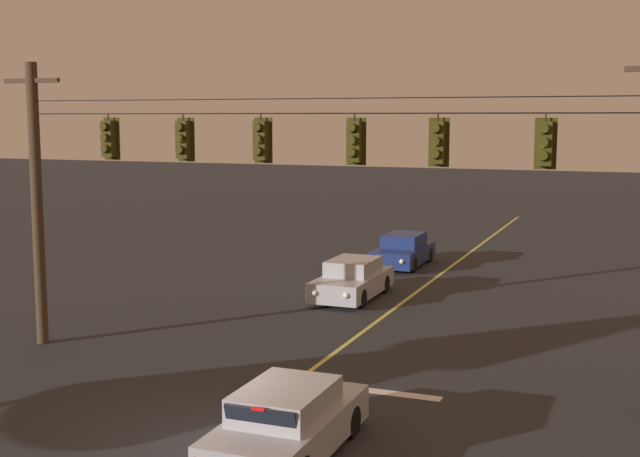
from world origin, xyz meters
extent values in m
plane|color=#28282B|center=(0.00, 0.00, 0.00)|extent=(180.00, 180.00, 0.00)
cube|color=#D1C64C|center=(0.00, 10.95, 0.00)|extent=(0.14, 60.00, 0.01)
cube|color=silver|center=(1.90, 4.35, 0.00)|extent=(3.40, 0.36, 0.01)
cylinder|color=#423021|center=(-8.08, 4.95, 3.93)|extent=(0.32, 0.32, 7.86)
cube|color=#423021|center=(-8.08, 4.95, 7.36)|extent=(1.80, 0.12, 0.12)
cylinder|color=slate|center=(-8.08, 4.95, 7.01)|extent=(0.12, 0.12, 0.18)
cylinder|color=black|center=(0.00, 4.95, 6.46)|extent=(16.15, 0.03, 0.03)
cylinder|color=black|center=(0.00, 4.95, 6.81)|extent=(16.15, 0.02, 0.02)
cylinder|color=black|center=(-5.63, 4.95, 6.37)|extent=(0.04, 0.04, 0.18)
cube|color=#332D0A|center=(-5.63, 4.95, 5.80)|extent=(0.32, 0.26, 0.96)
cube|color=#332D0A|center=(-5.63, 5.10, 5.80)|extent=(0.48, 0.03, 1.12)
sphere|color=#380A0A|center=(-5.63, 4.79, 6.09)|extent=(0.17, 0.17, 0.17)
cylinder|color=#332D0A|center=(-5.63, 4.75, 6.13)|extent=(0.20, 0.10, 0.20)
sphere|color=orange|center=(-5.63, 4.79, 5.80)|extent=(0.17, 0.17, 0.17)
cylinder|color=#332D0A|center=(-5.63, 4.75, 5.85)|extent=(0.20, 0.10, 0.20)
sphere|color=black|center=(-5.63, 4.79, 5.52)|extent=(0.17, 0.17, 0.17)
cylinder|color=#332D0A|center=(-5.63, 4.75, 5.56)|extent=(0.20, 0.10, 0.20)
cylinder|color=black|center=(-3.36, 4.95, 6.37)|extent=(0.04, 0.04, 0.18)
cube|color=#332D0A|center=(-3.36, 4.95, 5.80)|extent=(0.32, 0.26, 0.96)
cube|color=#332D0A|center=(-3.36, 5.10, 5.80)|extent=(0.48, 0.03, 1.12)
sphere|color=#380A0A|center=(-3.36, 4.79, 6.09)|extent=(0.17, 0.17, 0.17)
cylinder|color=#332D0A|center=(-3.36, 4.75, 6.13)|extent=(0.20, 0.10, 0.20)
sphere|color=orange|center=(-3.36, 4.79, 5.80)|extent=(0.17, 0.17, 0.17)
cylinder|color=#332D0A|center=(-3.36, 4.75, 5.85)|extent=(0.20, 0.10, 0.20)
sphere|color=black|center=(-3.36, 4.79, 5.52)|extent=(0.17, 0.17, 0.17)
cylinder|color=#332D0A|center=(-3.36, 4.75, 5.56)|extent=(0.20, 0.10, 0.20)
cylinder|color=black|center=(-1.17, 4.95, 6.37)|extent=(0.04, 0.04, 0.18)
cube|color=#332D0A|center=(-1.17, 4.95, 5.80)|extent=(0.32, 0.26, 0.96)
cube|color=#332D0A|center=(-1.17, 5.10, 5.80)|extent=(0.48, 0.03, 1.12)
sphere|color=#380A0A|center=(-1.17, 4.79, 6.09)|extent=(0.17, 0.17, 0.17)
cylinder|color=#332D0A|center=(-1.17, 4.75, 6.13)|extent=(0.20, 0.10, 0.20)
sphere|color=orange|center=(-1.17, 4.79, 5.80)|extent=(0.17, 0.17, 0.17)
cylinder|color=#332D0A|center=(-1.17, 4.75, 5.85)|extent=(0.20, 0.10, 0.20)
sphere|color=black|center=(-1.17, 4.79, 5.52)|extent=(0.17, 0.17, 0.17)
cylinder|color=#332D0A|center=(-1.17, 4.75, 5.56)|extent=(0.20, 0.10, 0.20)
cylinder|color=black|center=(1.26, 4.95, 6.37)|extent=(0.04, 0.04, 0.18)
cube|color=#332D0A|center=(1.26, 4.95, 5.80)|extent=(0.32, 0.26, 0.96)
cube|color=#332D0A|center=(1.26, 5.10, 5.80)|extent=(0.48, 0.03, 1.12)
sphere|color=#380A0A|center=(1.26, 4.79, 6.09)|extent=(0.17, 0.17, 0.17)
cylinder|color=#332D0A|center=(1.26, 4.75, 6.13)|extent=(0.20, 0.10, 0.20)
sphere|color=orange|center=(1.26, 4.79, 5.80)|extent=(0.17, 0.17, 0.17)
cylinder|color=#332D0A|center=(1.26, 4.75, 5.85)|extent=(0.20, 0.10, 0.20)
sphere|color=black|center=(1.26, 4.79, 5.52)|extent=(0.17, 0.17, 0.17)
cylinder|color=#332D0A|center=(1.26, 4.75, 5.56)|extent=(0.20, 0.10, 0.20)
cylinder|color=black|center=(3.26, 4.95, 6.37)|extent=(0.04, 0.04, 0.18)
cube|color=#332D0A|center=(3.26, 4.95, 5.80)|extent=(0.32, 0.26, 0.96)
cube|color=#332D0A|center=(3.26, 5.10, 5.80)|extent=(0.48, 0.03, 1.12)
sphere|color=#380A0A|center=(3.26, 4.79, 6.09)|extent=(0.17, 0.17, 0.17)
cylinder|color=#332D0A|center=(3.26, 4.75, 6.13)|extent=(0.20, 0.10, 0.20)
sphere|color=orange|center=(3.26, 4.79, 5.80)|extent=(0.17, 0.17, 0.17)
cylinder|color=#332D0A|center=(3.26, 4.75, 5.85)|extent=(0.20, 0.10, 0.20)
sphere|color=black|center=(3.26, 4.79, 5.52)|extent=(0.17, 0.17, 0.17)
cylinder|color=#332D0A|center=(3.26, 4.75, 5.56)|extent=(0.20, 0.10, 0.20)
cylinder|color=black|center=(5.63, 4.95, 6.37)|extent=(0.04, 0.04, 0.18)
cube|color=#332D0A|center=(5.63, 4.95, 5.80)|extent=(0.32, 0.26, 0.96)
cube|color=#332D0A|center=(5.63, 5.10, 5.80)|extent=(0.48, 0.03, 1.12)
sphere|color=#380A0A|center=(5.63, 4.79, 6.09)|extent=(0.17, 0.17, 0.17)
cylinder|color=#332D0A|center=(5.63, 4.75, 6.13)|extent=(0.20, 0.10, 0.20)
sphere|color=orange|center=(5.63, 4.79, 5.80)|extent=(0.17, 0.17, 0.17)
cylinder|color=#332D0A|center=(5.63, 4.75, 5.85)|extent=(0.20, 0.10, 0.20)
sphere|color=black|center=(5.63, 4.79, 5.52)|extent=(0.17, 0.17, 0.17)
cylinder|color=#332D0A|center=(5.63, 4.75, 5.56)|extent=(0.20, 0.10, 0.20)
cube|color=#A5A5AD|center=(1.63, 0.14, 0.51)|extent=(1.80, 4.30, 0.68)
cube|color=#A5A5AD|center=(1.63, 0.02, 1.12)|extent=(1.51, 2.15, 0.54)
cube|color=black|center=(1.63, 0.95, 1.12)|extent=(1.40, 0.21, 0.48)
cube|color=black|center=(1.63, -1.05, 1.12)|extent=(1.37, 0.18, 0.46)
cylinder|color=black|center=(0.84, 1.47, 0.32)|extent=(0.22, 0.64, 0.64)
cylinder|color=black|center=(2.42, 1.47, 0.32)|extent=(0.22, 0.64, 0.64)
cube|color=red|center=(1.63, -1.15, 1.35)|extent=(0.24, 0.04, 0.06)
cube|color=#A5A5AD|center=(-1.87, 13.82, 0.51)|extent=(1.80, 4.30, 0.68)
cube|color=#A5A5AD|center=(-1.87, 13.94, 1.12)|extent=(1.51, 2.15, 0.54)
cube|color=black|center=(-1.87, 13.00, 1.12)|extent=(1.40, 0.21, 0.48)
cube|color=black|center=(-1.87, 15.00, 1.12)|extent=(1.37, 0.18, 0.46)
cylinder|color=black|center=(-1.08, 12.49, 0.32)|extent=(0.22, 0.64, 0.64)
cylinder|color=black|center=(-2.66, 12.49, 0.32)|extent=(0.22, 0.64, 0.64)
cylinder|color=black|center=(-1.08, 15.15, 0.32)|extent=(0.22, 0.64, 0.64)
cylinder|color=black|center=(-2.66, 15.15, 0.32)|extent=(0.22, 0.64, 0.64)
sphere|color=white|center=(-1.31, 11.65, 0.57)|extent=(0.20, 0.20, 0.20)
sphere|color=white|center=(-2.43, 11.65, 0.57)|extent=(0.20, 0.20, 0.20)
cube|color=navy|center=(-1.98, 20.80, 0.51)|extent=(1.80, 4.30, 0.68)
cube|color=navy|center=(-1.98, 20.92, 1.12)|extent=(1.51, 2.15, 0.54)
cube|color=black|center=(-1.98, 19.98, 1.12)|extent=(1.40, 0.21, 0.48)
cube|color=black|center=(-1.98, 21.98, 1.12)|extent=(1.37, 0.18, 0.46)
cylinder|color=black|center=(-1.19, 19.46, 0.32)|extent=(0.22, 0.64, 0.64)
cylinder|color=black|center=(-2.77, 19.46, 0.32)|extent=(0.22, 0.64, 0.64)
cylinder|color=black|center=(-1.19, 22.13, 0.32)|extent=(0.22, 0.64, 0.64)
cylinder|color=black|center=(-2.77, 22.13, 0.32)|extent=(0.22, 0.64, 0.64)
sphere|color=white|center=(-1.42, 18.63, 0.57)|extent=(0.20, 0.20, 0.20)
sphere|color=white|center=(-2.54, 18.63, 0.57)|extent=(0.20, 0.20, 0.20)
camera|label=1|loc=(7.78, -13.85, 6.38)|focal=47.28mm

